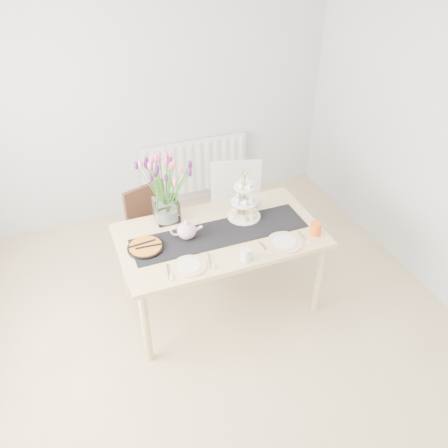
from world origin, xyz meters
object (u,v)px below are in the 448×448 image
object	(u,v)px
chair_white	(237,205)
tart_tin	(146,247)
teapot	(187,230)
cream_jug	(253,203)
plate_right	(285,242)
mug_orange	(316,229)
radiator	(194,166)
plate_left	(189,266)
tulip_vase	(164,180)
mug_white	(246,255)
dining_table	(220,241)
chair_brown	(153,224)
cake_stand	(244,206)

from	to	relation	value
chair_white	tart_tin	xyz separation A→B (m)	(-1.00, -0.59, 0.21)
teapot	cream_jug	distance (m)	0.68
chair_white	plate_right	bearing A→B (deg)	-73.67
cream_jug	mug_orange	world-z (taller)	mug_orange
chair_white	tart_tin	world-z (taller)	chair_white
radiator	teapot	xyz separation A→B (m)	(-0.58, -1.60, 0.38)
plate_right	tart_tin	bearing A→B (deg)	162.60
cream_jug	plate_left	bearing A→B (deg)	-141.10
tulip_vase	mug_white	bearing A→B (deg)	-60.61
radiator	dining_table	distance (m)	1.69
chair_brown	cream_jug	distance (m)	0.96
teapot	plate_left	bearing A→B (deg)	-88.46
cake_stand	mug_white	bearing A→B (deg)	-111.71
mug_orange	tulip_vase	bearing A→B (deg)	83.02
chair_brown	cake_stand	bearing A→B (deg)	-59.71
cake_stand	mug_orange	distance (m)	0.61
radiator	teapot	bearing A→B (deg)	-109.93
radiator	cream_jug	size ratio (longest dim) A/B	11.96
teapot	plate_right	world-z (taller)	teapot
cake_stand	cream_jug	xyz separation A→B (m)	(0.12, 0.10, -0.07)
cake_stand	tart_tin	xyz separation A→B (m)	(-0.86, -0.12, -0.10)
dining_table	chair_brown	size ratio (longest dim) A/B	1.93
tulip_vase	cream_jug	bearing A→B (deg)	-8.21
mug_white	teapot	bearing A→B (deg)	154.84
dining_table	plate_left	world-z (taller)	plate_left
radiator	chair_white	distance (m)	1.04
dining_table	chair_brown	world-z (taller)	chair_brown
cake_stand	chair_white	bearing A→B (deg)	73.42
chair_brown	mug_orange	size ratio (longest dim) A/B	7.92
chair_white	tart_tin	size ratio (longest dim) A/B	3.42
dining_table	tart_tin	distance (m)	0.60
tart_tin	plate_left	world-z (taller)	tart_tin
teapot	plate_right	distance (m)	0.76
radiator	cream_jug	bearing A→B (deg)	-87.30
tulip_vase	cream_jug	xyz separation A→B (m)	(0.72, -0.10, -0.33)
chair_brown	plate_left	distance (m)	1.03
dining_table	mug_white	bearing A→B (deg)	-80.30
dining_table	plate_right	size ratio (longest dim) A/B	5.86
dining_table	cream_jug	xyz separation A→B (m)	(0.39, 0.24, 0.13)
mug_white	plate_right	size ratio (longest dim) A/B	0.35
mug_white	mug_orange	size ratio (longest dim) A/B	0.91
tart_tin	mug_white	size ratio (longest dim) A/B	2.92
chair_brown	chair_white	size ratio (longest dim) A/B	0.88
chair_brown	cream_jug	size ratio (longest dim) A/B	8.27
chair_white	cream_jug	xyz separation A→B (m)	(-0.02, -0.37, 0.25)
chair_white	teapot	distance (m)	0.92
dining_table	teapot	xyz separation A→B (m)	(-0.26, 0.04, 0.15)
teapot	tart_tin	world-z (taller)	teapot
tart_tin	chair_white	bearing A→B (deg)	30.41
chair_white	cream_jug	distance (m)	0.45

